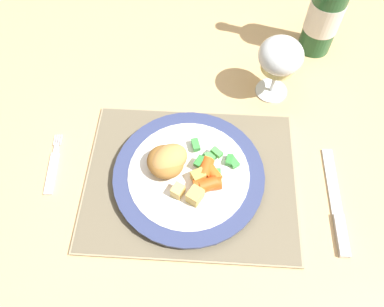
{
  "coord_description": "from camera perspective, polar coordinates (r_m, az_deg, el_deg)",
  "views": [
    {
      "loc": [
        -0.04,
        -0.46,
        1.33
      ],
      "look_at": [
        -0.06,
        -0.13,
        0.78
      ],
      "focal_mm": 35.0,
      "sensor_mm": 36.0,
      "label": 1
    }
  ],
  "objects": [
    {
      "name": "roast_potatoes",
      "position": [
        0.61,
        -0.05,
        -5.39
      ],
      "size": [
        0.06,
        0.07,
        0.02
      ],
      "color": "gold",
      "rests_on": "dinner_plate"
    },
    {
      "name": "green_beans_pile",
      "position": [
        0.64,
        3.02,
        -1.14
      ],
      "size": [
        0.09,
        0.09,
        0.02
      ],
      "color": "#338438",
      "rests_on": "dinner_plate"
    },
    {
      "name": "ground_plane",
      "position": [
        1.4,
        2.67,
        -11.89
      ],
      "size": [
        6.0,
        6.0,
        0.0
      ],
      "primitive_type": "plane",
      "color": "brown"
    },
    {
      "name": "bottle",
      "position": [
        0.83,
        20.06,
        20.49
      ],
      "size": [
        0.07,
        0.07,
        0.3
      ],
      "color": "#23562D",
      "rests_on": "dining_table"
    },
    {
      "name": "dinner_plate",
      "position": [
        0.64,
        -0.49,
        -3.34
      ],
      "size": [
        0.26,
        0.26,
        0.02
      ],
      "color": "white",
      "rests_on": "placemat"
    },
    {
      "name": "fork",
      "position": [
        0.71,
        -20.45,
        -2.11
      ],
      "size": [
        0.02,
        0.12,
        0.01
      ],
      "color": "silver",
      "rests_on": "dining_table"
    },
    {
      "name": "table_knife",
      "position": [
        0.68,
        21.21,
        -7.92
      ],
      "size": [
        0.02,
        0.2,
        0.01
      ],
      "color": "silver",
      "rests_on": "dining_table"
    },
    {
      "name": "glazed_carrots",
      "position": [
        0.62,
        2.42,
        -3.6
      ],
      "size": [
        0.05,
        0.07,
        0.02
      ],
      "color": "#CC5119",
      "rests_on": "dinner_plate"
    },
    {
      "name": "breaded_croquettes",
      "position": [
        0.62,
        -3.91,
        -1.11
      ],
      "size": [
        0.09,
        0.09,
        0.04
      ],
      "color": "#A87033",
      "rests_on": "dinner_plate"
    },
    {
      "name": "placemat",
      "position": [
        0.65,
        -0.15,
        -3.89
      ],
      "size": [
        0.37,
        0.29,
        0.01
      ],
      "color": "gray",
      "rests_on": "dining_table"
    },
    {
      "name": "dining_table",
      "position": [
        0.83,
        4.45,
        2.52
      ],
      "size": [
        1.11,
        0.85,
        0.74
      ],
      "color": "tan",
      "rests_on": "ground"
    },
    {
      "name": "wine_glass",
      "position": [
        0.72,
        13.28,
        13.97
      ],
      "size": [
        0.08,
        0.08,
        0.13
      ],
      "color": "silver",
      "rests_on": "dining_table"
    }
  ]
}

